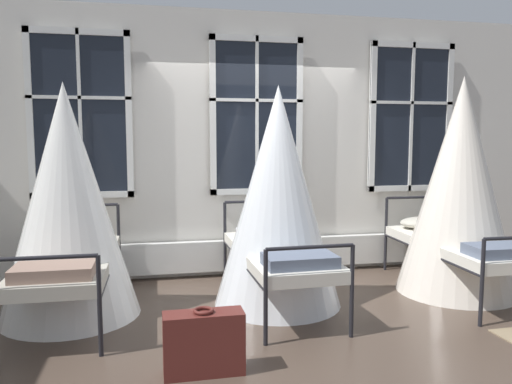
% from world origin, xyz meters
% --- Properties ---
extents(ground, '(19.83, 19.83, 0.00)m').
position_xyz_m(ground, '(0.00, 0.00, 0.00)').
color(ground, '#4C3D33').
extents(back_wall_with_windows, '(8.66, 0.10, 3.12)m').
position_xyz_m(back_wall_with_windows, '(0.00, 1.14, 1.56)').
color(back_wall_with_windows, silver).
rests_on(back_wall_with_windows, ground).
extents(window_bank, '(5.07, 0.10, 2.75)m').
position_xyz_m(window_bank, '(-0.00, 1.02, 1.14)').
color(window_bank, black).
rests_on(window_bank, ground).
extents(cot_first, '(1.25, 1.97, 2.14)m').
position_xyz_m(cot_first, '(-1.98, -0.04, 1.04)').
color(cot_first, black).
rests_on(cot_first, ground).
extents(cot_second, '(1.25, 1.98, 2.15)m').
position_xyz_m(cot_second, '(-0.02, -0.09, 1.04)').
color(cot_second, black).
rests_on(cot_second, ground).
extents(cot_third, '(1.25, 1.98, 2.28)m').
position_xyz_m(cot_third, '(1.96, -0.09, 1.11)').
color(cot_third, black).
rests_on(cot_third, ground).
extents(suitcase_dark, '(0.56, 0.22, 0.47)m').
position_xyz_m(suitcase_dark, '(-0.89, -1.45, 0.22)').
color(suitcase_dark, '#5B231E').
rests_on(suitcase_dark, ground).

